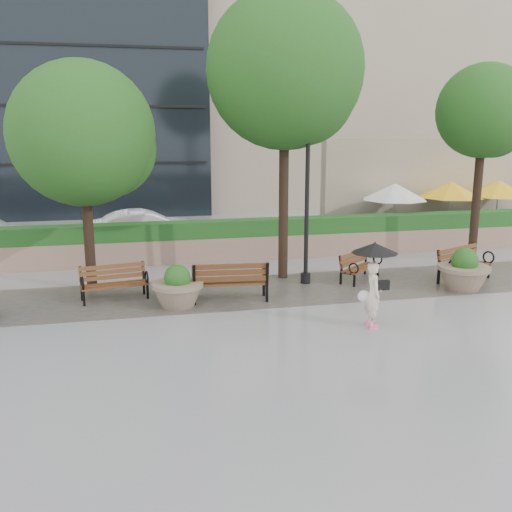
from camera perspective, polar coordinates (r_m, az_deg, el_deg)
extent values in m
plane|color=gray|center=(12.88, 2.16, -7.21)|extent=(100.00, 100.00, 0.00)
cube|color=#383330|center=(15.66, -0.65, -3.55)|extent=(28.00, 3.20, 0.01)
cube|color=#916F5D|center=(19.38, -3.11, 0.81)|extent=(24.00, 0.80, 0.80)
cube|color=#194717|center=(19.25, -3.14, 2.77)|extent=(24.00, 0.75, 0.55)
cube|color=tan|center=(25.22, 17.57, 6.68)|extent=(10.00, 0.60, 4.00)
cube|color=#194717|center=(23.30, 18.94, 2.28)|extent=(8.00, 0.50, 0.90)
cube|color=black|center=(23.33, -4.74, 1.82)|extent=(40.00, 7.00, 0.00)
cube|color=tan|center=(37.52, 8.55, 21.17)|extent=(18.00, 10.00, 20.00)
cube|color=#5D2F1A|center=(15.19, -13.95, -2.83)|extent=(1.76, 0.79, 0.05)
cube|color=#5D2F1A|center=(15.37, -14.16, -1.54)|extent=(1.69, 0.40, 0.40)
cube|color=black|center=(15.27, -13.93, -3.52)|extent=(1.78, 0.88, 0.43)
torus|color=black|center=(14.90, -16.94, -2.64)|extent=(0.11, 0.35, 0.35)
torus|color=black|center=(15.11, -10.88, -2.10)|extent=(0.11, 0.35, 0.35)
cube|color=#5D2F1A|center=(14.77, -2.63, -2.65)|extent=(2.00, 0.75, 0.05)
cube|color=#5D2F1A|center=(14.39, -2.53, -1.68)|extent=(1.96, 0.30, 0.46)
cube|color=black|center=(14.80, -2.61, -3.54)|extent=(2.01, 0.86, 0.50)
torus|color=black|center=(15.02, 0.81, -1.61)|extent=(0.09, 0.41, 0.40)
torus|color=black|center=(14.86, -6.26, -1.84)|extent=(0.09, 0.41, 0.40)
cube|color=#5D2F1A|center=(16.94, 10.45, -1.19)|extent=(1.51, 1.35, 0.04)
cube|color=#5D2F1A|center=(16.99, 9.77, -0.19)|extent=(1.28, 1.07, 0.37)
cube|color=black|center=(17.00, 10.35, -1.77)|extent=(1.56, 1.42, 0.40)
torus|color=black|center=(16.20, 9.74, -1.23)|extent=(0.24, 0.28, 0.32)
torus|color=black|center=(17.48, 12.06, -0.30)|extent=(0.24, 0.28, 0.32)
cube|color=#5D2F1A|center=(17.65, 20.22, -0.98)|extent=(1.91, 1.28, 0.05)
cube|color=#5D2F1A|center=(17.73, 19.52, 0.19)|extent=(1.73, 0.89, 0.43)
cube|color=black|center=(17.71, 20.09, -1.64)|extent=(1.95, 1.37, 0.47)
torus|color=black|center=(16.79, 19.20, -0.92)|extent=(0.21, 0.37, 0.38)
torus|color=black|center=(18.25, 22.23, -0.12)|extent=(0.21, 0.37, 0.38)
cylinder|color=#7F6B56|center=(14.33, -7.86, -2.85)|extent=(1.29, 1.29, 0.10)
sphere|color=#1A3F12|center=(14.29, -7.88, -2.17)|extent=(0.66, 0.66, 0.66)
cylinder|color=#7F6B56|center=(16.70, 20.10, -1.11)|extent=(1.40, 1.40, 0.11)
sphere|color=#1A3F12|center=(16.66, 20.15, -0.47)|extent=(0.72, 0.72, 0.72)
cylinder|color=black|center=(16.11, 5.09, 4.41)|extent=(0.12, 0.12, 4.15)
cylinder|color=black|center=(16.49, 4.96, -2.23)|extent=(0.28, 0.28, 0.30)
sphere|color=black|center=(15.94, 5.25, 11.99)|extent=(0.24, 0.24, 0.24)
cylinder|color=black|center=(16.16, -16.48, 3.60)|extent=(0.28, 0.28, 3.95)
sphere|color=#1A3F12|center=(15.98, -17.00, 11.61)|extent=(3.82, 3.82, 3.82)
sphere|color=#1A3F12|center=(16.26, -14.69, 10.36)|extent=(2.67, 2.67, 2.67)
cylinder|color=black|center=(16.62, 2.79, 7.13)|extent=(0.28, 0.28, 5.56)
sphere|color=#1A3F12|center=(16.61, 2.91, 18.10)|extent=(4.40, 4.40, 4.40)
sphere|color=#1A3F12|center=(17.03, 4.64, 16.07)|extent=(3.08, 3.08, 3.08)
cylinder|color=black|center=(20.25, 21.23, 5.91)|extent=(0.28, 0.28, 4.59)
sphere|color=#1A3F12|center=(20.15, 21.84, 13.33)|extent=(3.00, 3.00, 3.00)
sphere|color=#1A3F12|center=(20.73, 22.66, 11.95)|extent=(2.10, 2.10, 2.10)
cylinder|color=black|center=(22.79, 13.46, 1.38)|extent=(0.40, 0.40, 0.10)
cylinder|color=#99999E|center=(22.61, 13.60, 3.99)|extent=(0.06, 0.06, 2.20)
cone|color=white|center=(22.50, 13.72, 6.25)|extent=(2.50, 2.50, 0.60)
cylinder|color=black|center=(24.18, 18.61, 1.70)|extent=(0.40, 0.40, 0.10)
cylinder|color=#99999E|center=(24.01, 18.78, 4.16)|extent=(0.06, 0.06, 2.20)
cone|color=yellow|center=(23.90, 18.94, 6.29)|extent=(2.50, 2.50, 0.60)
cylinder|color=black|center=(25.37, 22.73, 1.86)|extent=(0.40, 0.40, 0.10)
cylinder|color=#99999E|center=(25.21, 22.93, 4.21)|extent=(0.06, 0.06, 2.20)
cone|color=yellow|center=(25.11, 23.11, 6.23)|extent=(2.50, 2.50, 0.60)
imported|color=silver|center=(21.98, -10.96, 2.75)|extent=(4.24, 1.84, 1.36)
imported|color=beige|center=(12.99, 11.66, -3.59)|extent=(0.47, 0.63, 1.60)
cube|color=#F2598C|center=(13.33, 11.37, -6.59)|extent=(0.13, 0.23, 0.08)
cube|color=#F2598C|center=(13.09, 11.68, -6.96)|extent=(0.13, 0.23, 0.08)
cube|color=black|center=(13.06, 12.55, -2.86)|extent=(0.14, 0.31, 0.22)
sphere|color=white|center=(13.19, 10.73, -3.98)|extent=(0.28, 0.28, 0.28)
cylinder|color=black|center=(12.88, 11.71, -0.96)|extent=(0.02, 0.02, 0.85)
cone|color=black|center=(12.80, 11.79, 0.78)|extent=(1.04, 1.04, 0.22)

